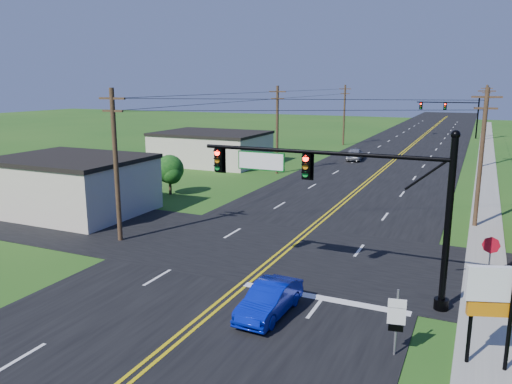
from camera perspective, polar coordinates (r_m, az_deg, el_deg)
The scene contains 20 objects.
ground at distance 18.47m, azimuth -11.87°, elevation -17.97°, with size 260.00×260.00×0.00m, color #1F4F16.
road_main at distance 64.12m, azimuth 15.43°, elevation 3.62°, with size 16.00×220.00×0.04m, color black.
road_cross at distance 28.10m, azimuth 2.75°, elevation -6.83°, with size 70.00×10.00×0.04m, color black.
sidewalk at distance 53.50m, azimuth 24.83°, elevation 1.28°, with size 2.00×160.00×0.08m, color gray.
signal_mast_main at distance 21.86m, azimuth 9.58°, elevation 0.30°, with size 11.30×0.60×7.48m.
signal_mast_far at distance 92.97m, azimuth 21.34°, elevation 8.61°, with size 10.98×0.60×7.48m.
cream_bldg_near at distance 38.45m, azimuth -20.27°, elevation 0.80°, with size 10.20×8.20×4.10m.
cream_bldg_far at distance 58.74m, azimuth -5.13°, elevation 5.07°, with size 12.20×9.20×3.70m.
utility_pole_left_a at distance 30.09m, azimuth -15.72°, elevation 3.23°, with size 1.80×0.28×9.00m.
utility_pole_left_b at distance 51.63m, azimuth 2.44°, elevation 7.30°, with size 1.80×0.28×9.00m.
utility_pole_left_c at distance 77.27m, azimuth 10.05°, elevation 8.80°, with size 1.80×0.28×9.00m.
utility_pole_right_a at distance 34.99m, azimuth 24.34°, elevation 3.82°, with size 1.80×0.28×9.00m.
utility_pole_right_b at distance 60.87m, azimuth 24.57°, elevation 6.97°, with size 1.80×0.28×9.00m.
utility_pole_right_c at distance 90.81m, azimuth 24.68°, elevation 8.38°, with size 1.80×0.28×9.00m.
tree_left at distance 42.63m, azimuth -9.85°, elevation 2.59°, with size 2.40×2.40×3.37m.
blue_car at distance 20.62m, azimuth 1.55°, elevation -12.28°, with size 1.39×3.98×1.31m, color #0819B0.
distant_car at distance 62.14m, azimuth 11.26°, elevation 4.25°, with size 1.79×4.45×1.52m, color #9D9DA2.
route_sign at distance 18.14m, azimuth 15.75°, elevation -13.68°, with size 0.61×0.15×2.45m.
stop_sign at distance 25.84m, azimuth 25.23°, elevation -6.00°, with size 0.81×0.10×2.27m.
pylon_sign at distance 18.03m, azimuth 25.45°, elevation -10.57°, with size 1.71×0.78×3.55m.
Camera 1 is at (9.73, -12.70, 9.24)m, focal length 35.00 mm.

